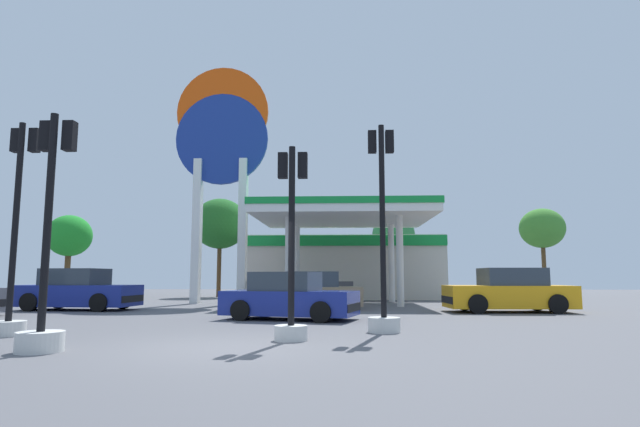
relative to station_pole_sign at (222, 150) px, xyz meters
name	(u,v)px	position (x,y,z in m)	size (l,w,h in m)	color
ground_plane	(220,348)	(3.88, -15.73, -7.79)	(90.00, 90.00, 0.00)	#56565B
gas_station	(344,263)	(6.26, 6.40, -5.60)	(11.82, 14.59, 4.76)	beige
station_pole_sign	(222,150)	(0.00, 0.00, 0.00)	(4.76, 0.56, 12.20)	white
car_0	(78,291)	(-4.47, -5.11, -7.04)	(4.75, 2.36, 1.66)	black
car_1	(289,298)	(4.52, -9.33, -7.12)	(4.43, 2.70, 1.48)	black
car_2	(509,292)	(12.49, -5.58, -7.04)	(4.68, 2.22, 1.66)	black
car_4	(307,292)	(4.76, -4.62, -7.09)	(4.57, 2.64, 1.54)	black
traffic_signal_0	(292,268)	(5.11, -14.55, -6.27)	(0.70, 0.71, 4.16)	silver
traffic_signal_1	(383,264)	(7.20, -12.87, -6.15)	(0.78, 0.78, 5.13)	silver
traffic_signal_2	(45,278)	(0.83, -16.42, -6.48)	(0.80, 0.80, 4.36)	silver
traffic_signal_3	(14,261)	(-1.38, -14.00, -6.11)	(0.75, 0.75, 4.96)	silver
tree_0	(69,236)	(-12.90, 9.37, -3.65)	(3.03, 3.03, 5.62)	brown
tree_1	(220,224)	(-2.10, 8.64, -2.91)	(3.65, 3.65, 6.59)	brown
tree_2	(394,235)	(9.82, 11.08, -3.52)	(3.02, 3.02, 5.70)	brown
tree_3	(542,229)	(20.00, 10.44, -3.16)	(3.04, 3.04, 6.03)	brown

